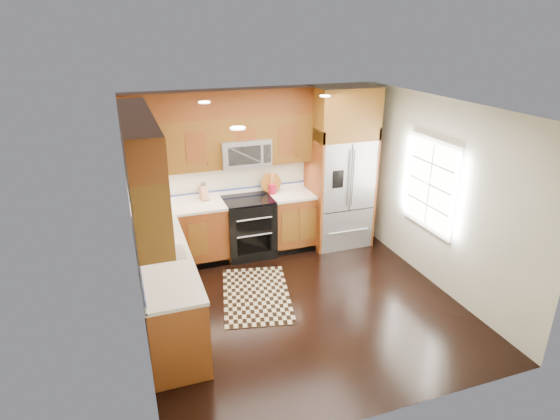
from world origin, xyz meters
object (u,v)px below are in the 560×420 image
object	(u,v)px
refrigerator	(340,168)
knife_block	(204,193)
utensil_crock	(272,187)
rug	(256,294)
range	(249,227)

from	to	relation	value
refrigerator	knife_block	distance (m)	2.22
utensil_crock	rug	bearing A→B (deg)	-117.16
rug	utensil_crock	size ratio (longest dim) A/B	4.26
rug	knife_block	world-z (taller)	knife_block
range	refrigerator	world-z (taller)	refrigerator
rug	utensil_crock	bearing A→B (deg)	74.93
refrigerator	utensil_crock	world-z (taller)	refrigerator
range	utensil_crock	distance (m)	0.75
range	utensil_crock	bearing A→B (deg)	14.91
utensil_crock	knife_block	bearing A→B (deg)	175.11
range	rug	size ratio (longest dim) A/B	0.63
knife_block	utensil_crock	world-z (taller)	utensil_crock
range	knife_block	world-z (taller)	knife_block
range	refrigerator	distance (m)	1.76
refrigerator	knife_block	xyz separation A→B (m)	(-2.20, 0.25, -0.25)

